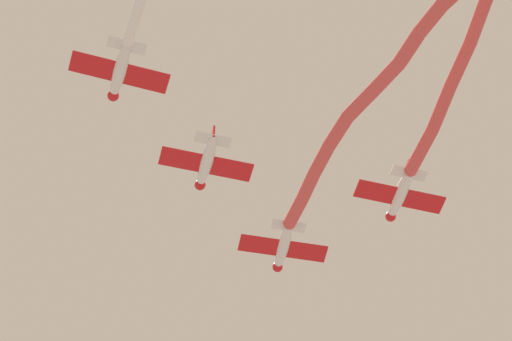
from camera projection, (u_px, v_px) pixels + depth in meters
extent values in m
ellipsoid|color=white|center=(283.00, 246.00, 78.47)|extent=(2.94, 3.86, 0.83)
sphere|color=red|center=(278.00, 267.00, 79.63)|extent=(0.98, 0.98, 0.71)
ellipsoid|color=#1E2D4C|center=(282.00, 248.00, 79.02)|extent=(1.03, 1.16, 0.44)
cube|color=red|center=(283.00, 248.00, 78.46)|extent=(5.72, 4.43, 0.11)
cube|color=white|center=(288.00, 226.00, 77.50)|extent=(2.36, 1.93, 0.09)
cube|color=red|center=(288.00, 222.00, 77.90)|extent=(0.60, 0.83, 1.15)
cylinder|color=#DB4C4C|center=(296.00, 211.00, 76.36)|extent=(2.06, 2.62, 1.38)
cylinder|color=#DB4C4C|center=(308.00, 186.00, 74.69)|extent=(2.04, 2.50, 1.33)
cylinder|color=#DB4C4C|center=(321.00, 160.00, 72.91)|extent=(2.20, 2.82, 1.55)
cylinder|color=#DB4C4C|center=(338.00, 131.00, 71.06)|extent=(2.00, 2.75, 1.45)
cylinder|color=#DB4C4C|center=(360.00, 104.00, 69.45)|extent=(1.57, 2.64, 1.40)
cylinder|color=#DB4C4C|center=(386.00, 77.00, 67.95)|extent=(1.66, 2.62, 1.51)
cylinder|color=#DB4C4C|center=(409.00, 48.00, 66.63)|extent=(1.61, 2.39, 1.12)
cylinder|color=#DB4C4C|center=(430.00, 19.00, 65.37)|extent=(1.72, 2.32, 1.48)
sphere|color=#DB4C4C|center=(289.00, 223.00, 77.21)|extent=(0.85, 0.85, 0.85)
sphere|color=#DB4C4C|center=(302.00, 199.00, 75.51)|extent=(0.85, 0.85, 0.85)
sphere|color=#DB4C4C|center=(314.00, 174.00, 73.88)|extent=(0.85, 0.85, 0.85)
sphere|color=#DB4C4C|center=(329.00, 145.00, 71.94)|extent=(0.85, 0.85, 0.85)
sphere|color=#DB4C4C|center=(348.00, 117.00, 70.18)|extent=(0.85, 0.85, 0.85)
sphere|color=#DB4C4C|center=(374.00, 90.00, 68.72)|extent=(0.85, 0.85, 0.85)
sphere|color=#DB4C4C|center=(399.00, 63.00, 67.18)|extent=(0.85, 0.85, 0.85)
sphere|color=#DB4C4C|center=(420.00, 32.00, 66.08)|extent=(0.85, 0.85, 0.85)
sphere|color=#DB4C4C|center=(441.00, 6.00, 64.65)|extent=(0.85, 0.85, 0.85)
ellipsoid|color=white|center=(207.00, 161.00, 74.17)|extent=(2.77, 3.95, 0.83)
sphere|color=red|center=(200.00, 185.00, 75.32)|extent=(0.97, 0.97, 0.71)
ellipsoid|color=#1E2D4C|center=(205.00, 165.00, 74.72)|extent=(0.99, 1.16, 0.44)
cube|color=red|center=(206.00, 164.00, 74.16)|extent=(5.83, 4.18, 0.11)
cube|color=white|center=(213.00, 140.00, 73.22)|extent=(2.39, 1.84, 0.09)
cube|color=red|center=(213.00, 136.00, 73.61)|extent=(0.56, 0.86, 1.15)
ellipsoid|color=white|center=(400.00, 194.00, 76.16)|extent=(2.73, 3.96, 0.83)
sphere|color=red|center=(391.00, 216.00, 77.31)|extent=(0.97, 0.97, 0.71)
ellipsoid|color=#1E2D4C|center=(397.00, 197.00, 76.71)|extent=(0.99, 1.16, 0.44)
cube|color=red|center=(400.00, 197.00, 76.16)|extent=(5.85, 4.13, 0.11)
cube|color=white|center=(409.00, 173.00, 75.21)|extent=(2.40, 1.82, 0.09)
cube|color=red|center=(408.00, 170.00, 75.61)|extent=(0.55, 0.86, 1.15)
cylinder|color=#DB4C4C|center=(422.00, 150.00, 74.22)|extent=(2.16, 3.24, 1.48)
cylinder|color=#DB4C4C|center=(441.00, 108.00, 72.75)|extent=(2.34, 3.11, 1.31)
cylinder|color=#DB4C4C|center=(460.00, 65.00, 71.37)|extent=(2.22, 3.05, 1.61)
cylinder|color=#DB4C4C|center=(479.00, 19.00, 69.87)|extent=(2.51, 3.25, 1.16)
sphere|color=#DB4C4C|center=(411.00, 170.00, 74.93)|extent=(0.82, 0.82, 0.82)
sphere|color=#DB4C4C|center=(433.00, 129.00, 73.51)|extent=(0.82, 0.82, 0.82)
sphere|color=#DB4C4C|center=(450.00, 87.00, 71.99)|extent=(0.82, 0.82, 0.82)
sphere|color=#DB4C4C|center=(470.00, 43.00, 70.75)|extent=(0.82, 0.82, 0.82)
ellipsoid|color=white|center=(120.00, 70.00, 69.63)|extent=(2.62, 4.00, 0.83)
sphere|color=red|center=(113.00, 96.00, 70.77)|extent=(0.96, 0.96, 0.71)
ellipsoid|color=#1E2D4C|center=(119.00, 74.00, 70.18)|extent=(0.96, 1.16, 0.44)
cube|color=red|center=(119.00, 72.00, 69.63)|extent=(5.90, 3.97, 0.11)
cube|color=white|center=(127.00, 45.00, 68.70)|extent=(2.41, 1.76, 0.09)
cube|color=red|center=(127.00, 42.00, 69.09)|extent=(0.53, 0.87, 1.15)
cylinder|color=white|center=(134.00, 20.00, 67.25)|extent=(2.24, 3.30, 1.29)
sphere|color=white|center=(128.00, 42.00, 68.41)|extent=(0.65, 0.65, 0.65)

